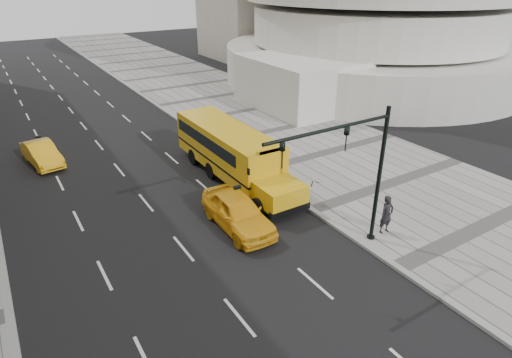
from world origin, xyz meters
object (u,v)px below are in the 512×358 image
traffic_signal (357,167)px  taxi_near (238,212)px  taxi_far (42,154)px  school_bus (230,149)px  pedestrian (387,215)px

traffic_signal → taxi_near: bearing=126.7°
taxi_far → traffic_signal: (10.03, -17.52, 3.38)m
taxi_far → taxi_near: bearing=-71.4°
school_bus → taxi_far: size_ratio=2.66×
taxi_near → traffic_signal: 6.26m
school_bus → pedestrian: school_bus is taller
taxi_far → traffic_signal: bearing=-68.9°
school_bus → taxi_far: school_bus is taller
school_bus → pedestrian: 9.99m
school_bus → taxi_near: school_bus is taller
taxi_near → pedestrian: size_ratio=2.60×
taxi_far → pedestrian: bearing=-63.5°
taxi_near → pedestrian: 6.97m
school_bus → pedestrian: size_ratio=6.13×
traffic_signal → taxi_far: bearing=119.8°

